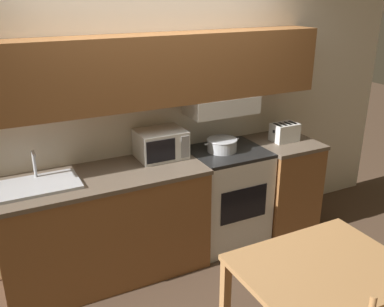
% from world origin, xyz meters
% --- Properties ---
extents(ground_plane, '(16.00, 16.00, 0.00)m').
position_xyz_m(ground_plane, '(0.00, 0.00, 0.00)').
color(ground_plane, '#4C3828').
extents(wall_back, '(5.33, 0.38, 2.55)m').
position_xyz_m(wall_back, '(0.02, -0.06, 1.46)').
color(wall_back, silver).
rests_on(wall_back, ground_plane).
extents(lower_counter_main, '(1.68, 0.66, 0.93)m').
position_xyz_m(lower_counter_main, '(-0.63, -0.32, 0.47)').
color(lower_counter_main, brown).
rests_on(lower_counter_main, ground_plane).
extents(lower_counter_right_stub, '(0.57, 0.66, 0.93)m').
position_xyz_m(lower_counter_right_stub, '(1.19, -0.32, 0.47)').
color(lower_counter_right_stub, brown).
rests_on(lower_counter_right_stub, ground_plane).
extents(stove_range, '(0.68, 0.60, 0.93)m').
position_xyz_m(stove_range, '(0.55, -0.30, 0.47)').
color(stove_range, silver).
rests_on(stove_range, ground_plane).
extents(cooking_pot, '(0.36, 0.28, 0.12)m').
position_xyz_m(cooking_pot, '(0.50, -0.29, 1.00)').
color(cooking_pot, '#B7BABF').
rests_on(cooking_pot, stove_range).
extents(microwave, '(0.41, 0.33, 0.25)m').
position_xyz_m(microwave, '(-0.06, -0.18, 1.06)').
color(microwave, silver).
rests_on(microwave, lower_counter_main).
extents(toaster, '(0.26, 0.18, 0.17)m').
position_xyz_m(toaster, '(1.19, -0.31, 1.02)').
color(toaster, silver).
rests_on(toaster, lower_counter_right_stub).
extents(sink_basin, '(0.58, 0.38, 0.25)m').
position_xyz_m(sink_basin, '(-1.11, -0.32, 0.95)').
color(sink_basin, '#B7BABF').
rests_on(sink_basin, lower_counter_main).
extents(dining_table, '(1.02, 0.80, 0.74)m').
position_xyz_m(dining_table, '(0.31, -1.84, 0.64)').
color(dining_table, '#B27F4C').
rests_on(dining_table, ground_plane).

